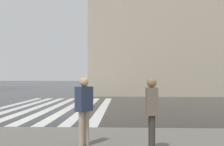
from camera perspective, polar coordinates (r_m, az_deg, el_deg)
name	(u,v)px	position (r m, az deg, el deg)	size (l,w,h in m)	color
ground_plane	(35,117)	(12.52, -16.59, -9.30)	(220.00, 220.00, 0.00)	black
zebra_crossing	(54,107)	(16.37, -12.56, -7.30)	(13.00, 6.50, 0.01)	silver
haussmann_block_corner	(207,7)	(36.53, 20.13, 13.46)	(18.91, 28.30, 22.16)	beige
pedestrian_approaching_kerb	(84,106)	(6.42, -6.15, -7.20)	(0.46, 0.44, 1.68)	#2D3851
pedestrian_by_billboard	(152,109)	(5.88, 8.69, -7.78)	(0.40, 0.24, 1.68)	#6B5B4C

